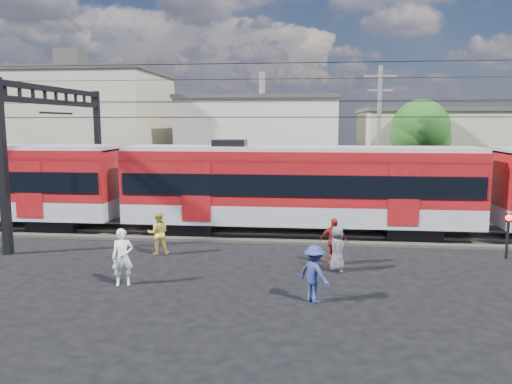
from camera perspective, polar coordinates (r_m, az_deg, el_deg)
ground at (r=15.92m, az=-1.56°, el=-11.36°), size 120.00×120.00×0.00m
track_bed at (r=23.56m, az=1.07°, el=-4.80°), size 70.00×3.40×0.12m
rail_near at (r=22.80m, az=0.90°, el=-4.93°), size 70.00×0.12×0.12m
rail_far at (r=24.26m, az=1.23°, el=-4.14°), size 70.00×0.12×0.12m
commuter_train at (r=23.06m, az=5.42°, el=0.79°), size 50.30×3.08×4.17m
catenary at (r=25.26m, az=-19.01°, el=7.24°), size 70.00×9.30×7.52m
building_west at (r=43.30m, az=-20.04°, el=6.69°), size 14.28×10.20×9.30m
building_midwest at (r=42.11m, az=0.69°, el=5.78°), size 12.24×12.24×7.30m
building_mideast at (r=40.73m, az=23.33°, el=4.35°), size 16.32×10.20×6.30m
utility_pole_mid at (r=30.15m, az=13.82°, el=6.35°), size 1.80×0.24×8.50m
tree_near at (r=33.74m, az=18.54°, el=6.53°), size 3.82×3.64×6.72m
pedestrian_a at (r=16.89m, az=-15.00°, el=-7.19°), size 0.78×0.64×1.86m
pedestrian_b at (r=20.44m, az=-11.11°, el=-4.63°), size 0.99×0.87×1.73m
pedestrian_c at (r=14.95m, az=6.68°, el=-9.25°), size 1.24×1.23×1.72m
pedestrian_d at (r=18.82m, az=8.84°, el=-5.59°), size 1.11×0.68×1.77m
pedestrian_e at (r=18.06m, az=9.27°, el=-6.41°), size 0.54×0.81×1.63m
crossing_signal at (r=21.61m, az=26.86°, el=-3.63°), size 0.26×0.26×1.80m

